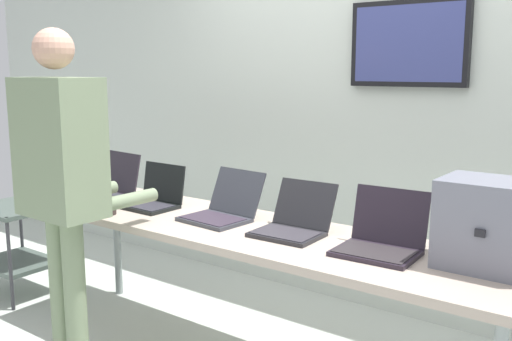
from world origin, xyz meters
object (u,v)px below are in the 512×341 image
laptop_station_3 (294,222)px  workbench (246,237)px  coffee_mug (108,206)px  equipment_box (491,225)px  person (62,172)px  storage_cart (15,235)px  laptop_station_0 (107,187)px  laptop_station_2 (223,209)px  laptop_station_4 (381,239)px  laptop_station_1 (153,197)px

laptop_station_3 → workbench: bearing=-169.4°
laptop_station_3 → coffee_mug: 1.09m
equipment_box → laptop_station_3: equipment_box is taller
person → storage_cart: (-1.27, 0.46, -0.65)m
equipment_box → coffee_mug: equipment_box is taller
equipment_box → person: size_ratio=0.23×
laptop_station_0 → person: size_ratio=0.23×
laptop_station_2 → coffee_mug: laptop_station_2 is taller
laptop_station_0 → laptop_station_2: laptop_station_0 is taller
laptop_station_2 → laptop_station_4: (0.94, -0.02, 0.00)m
laptop_station_0 → laptop_station_1: bearing=-1.9°
person → coffee_mug: (-0.13, 0.37, -0.26)m
laptop_station_2 → laptop_station_4: bearing=-1.1°
storage_cart → coffee_mug: bearing=-4.4°
laptop_station_1 → person: 0.70m
coffee_mug → workbench: bearing=17.7°
laptop_station_0 → laptop_station_3: (1.42, 0.00, -0.01)m
workbench → person: size_ratio=1.63×
workbench → laptop_station_4: size_ratio=7.86×
workbench → person: bearing=-136.6°
laptop_station_0 → laptop_station_4: (1.89, -0.01, -0.00)m
laptop_station_3 → laptop_station_4: (0.47, -0.01, 0.01)m
equipment_box → storage_cart: (-3.11, -0.27, -0.53)m
coffee_mug → storage_cart: (-1.15, 0.09, -0.39)m
laptop_station_2 → storage_cart: size_ratio=0.62×
laptop_station_2 → coffee_mug: size_ratio=3.94×
storage_cart → laptop_station_1: bearing=9.1°
laptop_station_0 → laptop_station_3: size_ratio=1.12×
coffee_mug → laptop_station_1: bearing=77.0°
laptop_station_2 → person: size_ratio=0.22×
storage_cart → laptop_station_2: bearing=7.1°
laptop_station_1 → person: (0.06, -0.65, 0.25)m
workbench → storage_cart: (-1.93, -0.16, -0.29)m
equipment_box → laptop_station_3: (-0.92, -0.06, -0.13)m
equipment_box → laptop_station_4: bearing=-170.9°
workbench → person: (-0.66, -0.62, 0.36)m
laptop_station_2 → laptop_station_3: bearing=-0.5°
laptop_station_0 → laptop_station_2: 0.96m
laptop_station_1 → coffee_mug: size_ratio=3.40×
laptop_station_0 → storage_cart: 0.90m
workbench → laptop_station_3: size_ratio=7.91×
workbench → laptop_station_1: size_ratio=8.52×
laptop_station_3 → person: size_ratio=0.21×
laptop_station_1 → laptop_station_4: bearing=0.1°
equipment_box → laptop_station_0: bearing=-178.5°
laptop_station_4 → person: size_ratio=0.21×
person → coffee_mug: size_ratio=17.81×
workbench → equipment_box: (1.18, 0.11, 0.24)m
laptop_station_1 → laptop_station_3: size_ratio=0.93×
laptop_station_2 → storage_cart: 1.79m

